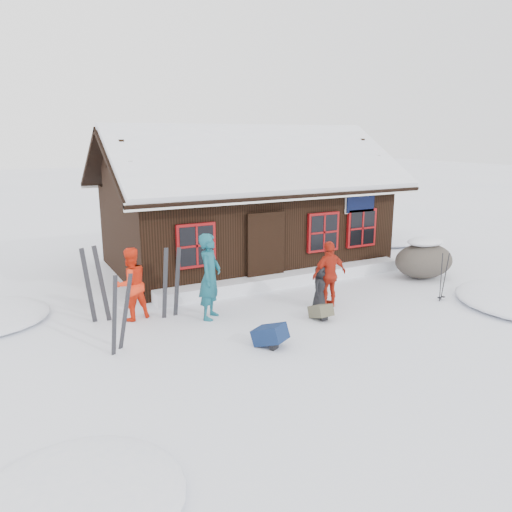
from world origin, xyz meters
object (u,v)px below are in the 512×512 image
Objects in this scene: boulder at (424,259)px; backpack_blue at (270,338)px; skier_orange_left at (131,284)px; ski_pair_left at (120,314)px; skier_orange_right at (329,274)px; skier_crouched at (320,287)px; ski_poles at (443,278)px; backpack_olive at (321,314)px; skier_teal at (210,277)px.

boulder is 3.04× the size of backpack_blue.
skier_orange_left is 3.49m from backpack_blue.
boulder is at bearing -18.12° from ski_pair_left.
skier_orange_right reaches higher than ski_pair_left.
skier_orange_left is 4.41m from skier_crouched.
backpack_olive is (-3.48, 0.30, -0.46)m from ski_poles.
skier_orange_right is 0.89× the size of boulder.
backpack_blue reaches higher than backpack_olive.
skier_teal is 2.21m from backpack_blue.
backpack_olive is (-0.66, -0.63, -0.68)m from skier_orange_right.
ski_poles is (-1.17, -1.77, 0.05)m from boulder.
ski_pair_left is (-0.59, -1.56, -0.10)m from skier_orange_left.
skier_crouched is 1.74× the size of backpack_blue.
ski_pair_left is at bearing 125.63° from backpack_blue.
skier_orange_right is 0.39m from skier_crouched.
ski_pair_left reaches higher than backpack_olive.
backpack_blue is (-2.40, -1.39, -0.65)m from skier_orange_right.
ski_poles is (7.26, -2.30, -0.24)m from skier_orange_left.
ski_poles is at bearing 159.74° from skier_orange_right.
skier_orange_left reaches higher than boulder.
skier_crouched reaches higher than backpack_blue.
skier_orange_left reaches higher than backpack_olive.
skier_orange_right is 2.98m from ski_poles.
skier_teal is 3.27× the size of backpack_blue.
skier_crouched is at bearing 162.74° from ski_poles.
boulder is at bearing 56.53° from ski_poles.
skier_orange_left is at bearing 128.80° from skier_crouched.
ski_poles is 2.58× the size of backpack_olive.
ski_pair_left is 4.43m from backpack_olive.
skier_teal is 6.84m from boulder.
skier_orange_right is 2.71× the size of backpack_blue.
skier_orange_right is 2.85m from backpack_blue.
backpack_olive is at bearing -78.05° from skier_teal.
ski_poles is at bearing 148.08° from skier_orange_left.
skier_orange_right reaches higher than ski_poles.
skier_teal is 2.69m from skier_crouched.
skier_crouched is (2.58, -0.60, -0.46)m from skier_teal.
skier_orange_right is at bearing -60.36° from skier_teal.
boulder is at bearing -22.50° from skier_crouched.
skier_teal reaches higher than backpack_blue.
skier_orange_left reaches higher than ski_poles.
ski_poles is at bearing -24.79° from backpack_blue.
skier_orange_right is at bearing -22.49° from ski_pair_left.
skier_crouched is at bearing -61.02° from skier_teal.
ski_poles is at bearing -6.74° from backpack_olive.
skier_orange_left is 1.59× the size of skier_crouched.
skier_orange_left is 3.37× the size of backpack_olive.
ski_pair_left is 2.95m from backpack_blue.
skier_orange_right is at bearing -38.81° from skier_crouched.
skier_orange_left is at bearing 107.05° from skier_teal.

